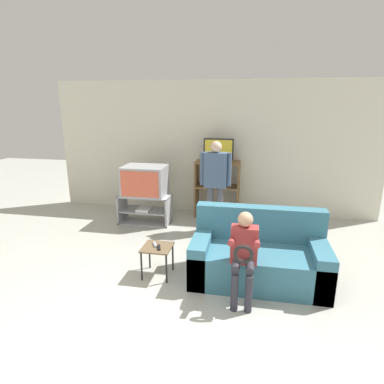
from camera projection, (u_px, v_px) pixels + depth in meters
The scene contains 12 objects.
ground_plane at pixel (153, 351), 2.91m from camera, with size 18.00×18.00×0.00m, color #ADADA3.
wall_back at pixel (212, 148), 6.34m from camera, with size 6.40×0.06×2.60m.
tv_stand at pixel (145, 209), 5.98m from camera, with size 0.95×0.46×0.53m.
television_main at pixel (145, 181), 5.86m from camera, with size 0.77×0.59×0.54m.
media_shelf at pixel (217, 188), 6.25m from camera, with size 0.85×0.41×1.10m.
television_flat at pixel (218, 151), 6.03m from camera, with size 0.56×0.20×0.44m.
snack_table at pixel (157, 251), 4.11m from camera, with size 0.37×0.37×0.40m.
remote_control_black at pixel (159, 247), 4.05m from camera, with size 0.04×0.14×0.02m, color black.
remote_control_white at pixel (155, 244), 4.13m from camera, with size 0.04×0.14×0.02m, color gray.
couch at pixel (258, 257), 4.04m from camera, with size 1.65×0.85×0.88m.
person_standing_adult at pixel (215, 178), 5.44m from camera, with size 0.53×0.20×1.57m.
person_seated_child at pixel (244, 251), 3.52m from camera, with size 0.33×0.43×1.03m.
Camera 1 is at (0.80, -2.30, 2.18)m, focal length 30.00 mm.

